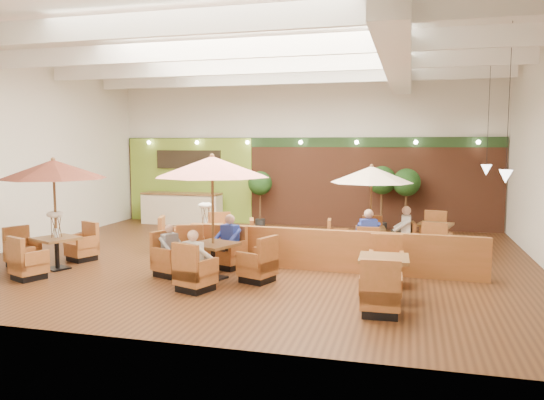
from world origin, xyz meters
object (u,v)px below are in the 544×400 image
(diner_1, at_px, (228,237))
(diner_3, at_px, (368,230))
(diner_4, at_px, (404,226))
(table_1, at_px, (213,195))
(table_3, at_px, (206,239))
(diner_2, at_px, (171,244))
(service_counter, at_px, (182,209))
(topiary_2, at_px, (406,185))
(diner_0, at_px, (195,254))
(table_2, at_px, (371,192))
(table_0, at_px, (52,190))
(topiary_0, at_px, (260,185))
(table_5, at_px, (435,238))
(booth_divider, at_px, (329,250))
(topiary_1, at_px, (382,183))
(table_4, at_px, (383,278))

(diner_1, distance_m, diner_3, 3.66)
(diner_1, height_order, diner_4, diner_4)
(table_1, distance_m, table_3, 3.02)
(diner_2, bearing_deg, service_counter, -129.27)
(topiary_2, relative_size, diner_0, 2.71)
(table_3, xyz_separation_m, diner_0, (1.13, -3.42, 0.32))
(diner_1, distance_m, diner_4, 4.89)
(table_2, relative_size, topiary_2, 1.13)
(table_0, bearing_deg, diner_0, 10.21)
(table_2, bearing_deg, table_3, -169.59)
(table_2, distance_m, topiary_2, 3.88)
(table_0, xyz_separation_m, table_3, (2.87, 2.50, -1.47))
(table_3, height_order, topiary_0, topiary_0)
(table_0, height_order, diner_3, table_0)
(service_counter, xyz_separation_m, topiary_2, (8.13, 0.20, 1.03))
(table_5, bearing_deg, table_3, -147.40)
(booth_divider, xyz_separation_m, diner_3, (0.78, 1.50, 0.29))
(table_1, distance_m, diner_1, 1.50)
(service_counter, bearing_deg, topiary_2, 1.41)
(table_0, xyz_separation_m, diner_2, (2.99, 0.09, -1.18))
(topiary_1, relative_size, diner_4, 2.60)
(table_1, bearing_deg, diner_1, 110.51)
(service_counter, distance_m, table_5, 9.42)
(table_4, xyz_separation_m, diner_0, (-3.73, -0.43, 0.36))
(table_1, distance_m, topiary_2, 8.57)
(booth_divider, relative_size, topiary_0, 3.52)
(table_1, height_order, diner_3, table_1)
(table_1, relative_size, diner_4, 3.35)
(table_1, height_order, topiary_1, table_1)
(topiary_1, distance_m, diner_0, 9.20)
(table_2, bearing_deg, table_0, -158.90)
(table_4, bearing_deg, topiary_1, 91.56)
(diner_2, bearing_deg, topiary_2, 174.19)
(service_counter, relative_size, topiary_0, 1.49)
(table_5, xyz_separation_m, topiary_1, (-1.64, 3.13, 1.29))
(topiary_1, bearing_deg, diner_0, -110.77)
(table_2, height_order, diner_4, table_2)
(table_4, height_order, diner_4, diner_4)
(topiary_2, bearing_deg, diner_1, -121.90)
(topiary_1, distance_m, topiary_2, 0.82)
(diner_2, xyz_separation_m, diner_3, (4.17, 2.87, 0.05))
(topiary_2, bearing_deg, table_5, -75.31)
(topiary_0, height_order, diner_0, topiary_0)
(topiary_2, relative_size, diner_4, 2.51)
(table_4, bearing_deg, diner_1, 154.83)
(diner_0, bearing_deg, booth_divider, 67.99)
(table_2, relative_size, diner_2, 3.40)
(table_4, xyz_separation_m, topiary_0, (-4.81, 8.13, 1.10))
(table_3, relative_size, topiary_2, 1.30)
(service_counter, height_order, table_0, table_0)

